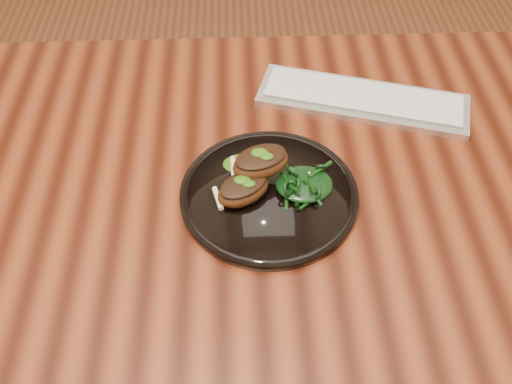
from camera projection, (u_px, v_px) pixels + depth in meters
desk at (255, 200)px, 1.04m from camera, size 1.60×0.80×0.75m
plate at (269, 194)px, 0.93m from camera, size 0.29×0.29×0.02m
lamb_chop_front at (243, 189)px, 0.90m from camera, size 0.11×0.10×0.04m
lamb_chop_back at (260, 162)px, 0.91m from camera, size 0.11×0.09×0.04m
herb_smear at (246, 164)px, 0.96m from camera, size 0.08×0.05×0.00m
greens_heap at (304, 182)px, 0.91m from camera, size 0.09×0.09×0.03m
keyboard at (363, 99)px, 1.09m from camera, size 0.41×0.23×0.02m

